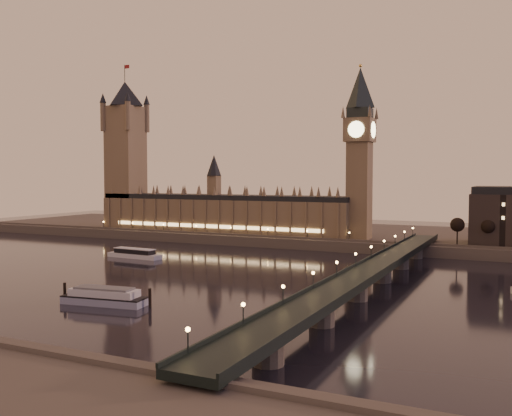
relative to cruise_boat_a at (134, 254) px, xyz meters
The scene contains 10 objects.
ground 53.84m from the cruise_boat_a, 35.54° to the right, with size 700.00×700.00×0.00m, color black.
far_embankment 152.73m from the cruise_boat_a, 61.12° to the left, with size 560.00×130.00×6.00m, color #423D35.
palace_of_westminster 91.87m from the cruise_boat_a, 87.67° to the left, with size 180.00×26.62×52.00m.
victoria_tower 133.77m from the cruise_boat_a, 130.35° to the left, with size 31.68×31.68×118.00m.
big_ben 146.32m from the cruise_boat_a, 42.54° to the left, with size 17.68×17.68×104.00m.
westminster_bridge 138.99m from the cruise_boat_a, 13.01° to the right, with size 13.20×260.00×15.30m.
bare_tree_0 174.86m from the cruise_boat_a, 26.48° to the left, with size 6.64×6.64×13.49m.
bare_tree_1 188.96m from the cruise_boat_a, 24.36° to the left, with size 6.64×6.64×13.49m.
cruise_boat_a is the anchor object (origin of this frame).
moored_barge 111.07m from the cruise_boat_a, 57.56° to the right, with size 34.18×12.33×6.32m.
Camera 1 is at (145.62, -213.51, 43.87)m, focal length 40.00 mm.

